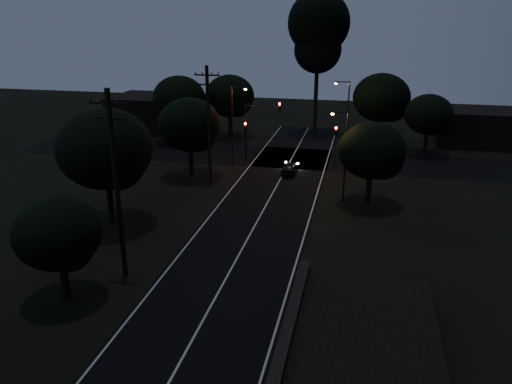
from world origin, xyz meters
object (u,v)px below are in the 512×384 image
at_px(streetlight_a, 234,120).
at_px(streetlight_c, 344,150).
at_px(signal_left, 246,134).
at_px(utility_pole_far, 209,124).
at_px(streetlight_b, 346,113).
at_px(tall_pine, 318,32).
at_px(signal_mast, 262,120).
at_px(car, 289,168).
at_px(utility_pole_mid, 116,183).
at_px(signal_right, 336,139).

distance_m(streetlight_a, streetlight_c, 13.72).
bearing_deg(signal_left, utility_pole_far, -99.94).
bearing_deg(utility_pole_far, streetlight_b, 46.70).
relative_size(tall_pine, signal_left, 4.20).
bearing_deg(tall_pine, streetlight_b, -68.62).
distance_m(signal_mast, car, 6.13).
distance_m(streetlight_a, streetlight_b, 12.19).
bearing_deg(car, streetlight_b, -122.90).
height_order(utility_pole_mid, car, utility_pole_mid).
xyz_separation_m(streetlight_a, streetlight_b, (10.61, 6.00, 0.00)).
bearing_deg(tall_pine, streetlight_c, -79.07).
bearing_deg(tall_pine, signal_right, -76.51).
height_order(signal_left, streetlight_b, streetlight_b).
relative_size(streetlight_b, car, 2.41).
xyz_separation_m(utility_pole_far, car, (6.54, 4.61, -4.92)).
distance_m(streetlight_a, car, 7.26).
height_order(utility_pole_mid, signal_right, utility_pole_mid).
height_order(streetlight_a, car, streetlight_a).
bearing_deg(utility_pole_mid, signal_mast, 82.96).
xyz_separation_m(tall_pine, streetlight_a, (-6.31, -17.00, -7.79)).
bearing_deg(streetlight_b, streetlight_c, -87.86).
distance_m(utility_pole_mid, streetlight_a, 23.04).
xyz_separation_m(utility_pole_far, tall_pine, (7.00, 23.00, 6.95)).
bearing_deg(signal_mast, utility_pole_far, -111.11).
xyz_separation_m(utility_pole_mid, streetlight_b, (11.31, 29.00, -1.10)).
height_order(signal_left, streetlight_a, streetlight_a).
xyz_separation_m(tall_pine, signal_right, (3.60, -15.01, -9.59)).
distance_m(utility_pole_mid, signal_right, 27.30).
height_order(tall_pine, signal_left, tall_pine).
relative_size(utility_pole_far, streetlight_c, 1.40).
xyz_separation_m(utility_pole_far, signal_mast, (3.09, 7.99, -1.15)).
distance_m(tall_pine, streetlight_a, 19.74).
xyz_separation_m(signal_left, signal_right, (9.20, 0.00, 0.00)).
bearing_deg(utility_pole_mid, car, 73.17).
bearing_deg(utility_pole_far, signal_mast, 68.89).
bearing_deg(signal_left, signal_mast, 0.13).
height_order(signal_right, car, signal_right).
bearing_deg(car, signal_left, -33.34).
distance_m(signal_mast, streetlight_a, 3.13).
distance_m(tall_pine, signal_mast, 17.49).
relative_size(utility_pole_mid, car, 3.31).
xyz_separation_m(tall_pine, signal_mast, (-3.91, -15.01, -8.09)).
xyz_separation_m(utility_pole_mid, utility_pole_far, (0.00, 17.00, -0.25)).
xyz_separation_m(tall_pine, streetlight_c, (4.83, -25.00, -8.08)).
distance_m(utility_pole_mid, utility_pole_far, 17.00).
bearing_deg(signal_left, streetlight_c, -43.76).
height_order(signal_right, streetlight_c, streetlight_c).
height_order(signal_right, signal_mast, signal_mast).
height_order(signal_left, signal_right, same).
distance_m(streetlight_b, streetlight_c, 14.01).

